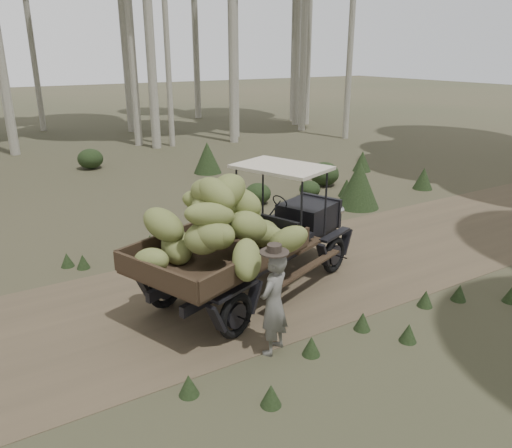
# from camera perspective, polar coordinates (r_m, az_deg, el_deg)

# --- Properties ---
(ground) EXTENTS (120.00, 120.00, 0.00)m
(ground) POSITION_cam_1_polar(r_m,az_deg,el_deg) (8.64, -13.78, -10.36)
(ground) COLOR #473D2B
(ground) RESTS_ON ground
(dirt_track) EXTENTS (70.00, 4.00, 0.01)m
(dirt_track) POSITION_cam_1_polar(r_m,az_deg,el_deg) (8.64, -13.78, -10.34)
(dirt_track) COLOR brown
(dirt_track) RESTS_ON ground
(banana_truck) EXTENTS (4.98, 3.29, 2.43)m
(banana_truck) POSITION_cam_1_polar(r_m,az_deg,el_deg) (8.39, -2.09, -0.12)
(banana_truck) COLOR black
(banana_truck) RESTS_ON ground
(farmer) EXTENTS (0.67, 0.59, 1.69)m
(farmer) POSITION_cam_1_polar(r_m,az_deg,el_deg) (7.18, 2.03, -8.96)
(farmer) COLOR #5E5C56
(farmer) RESTS_ON ground
(undergrowth) EXTENTS (24.34, 22.95, 1.33)m
(undergrowth) POSITION_cam_1_polar(r_m,az_deg,el_deg) (7.15, -6.31, -12.01)
(undergrowth) COLOR #233319
(undergrowth) RESTS_ON ground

